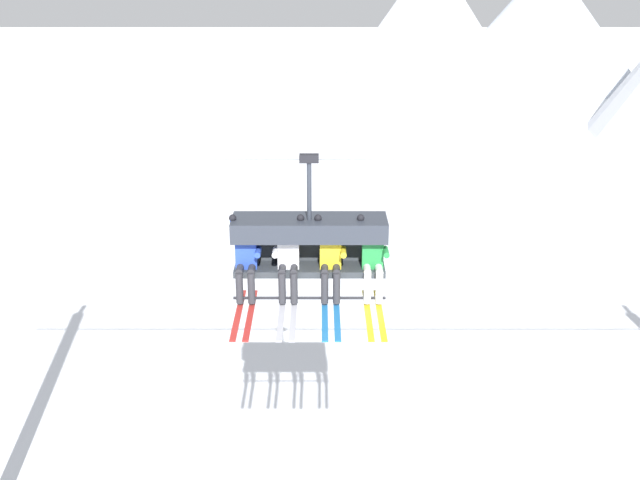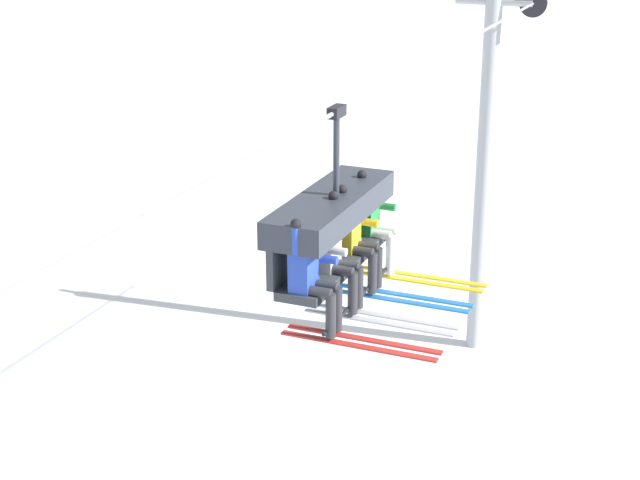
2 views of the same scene
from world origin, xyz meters
The scene contains 7 objects.
lift_tower_far centered at (9.42, -0.02, 4.20)m, with size 0.36×1.88×8.06m.
lift_cable centered at (0.94, -0.80, 7.78)m, with size 18.97×0.05×0.05m.
chairlift_chair centered at (-1.29, -0.73, 6.55)m, with size 2.32×0.74×2.14m.
skier_blue centered at (-2.24, -0.94, 6.28)m, with size 0.48×1.70×1.34m.
skier_white centered at (-1.60, -0.94, 6.28)m, with size 0.48×1.70×1.34m.
skier_yellow centered at (-0.98, -0.94, 6.28)m, with size 0.48×1.70×1.34m.
skier_green centered at (-0.34, -0.94, 6.28)m, with size 0.48×1.70×1.34m.
Camera 2 is at (-10.82, -4.58, 10.08)m, focal length 55.00 mm.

